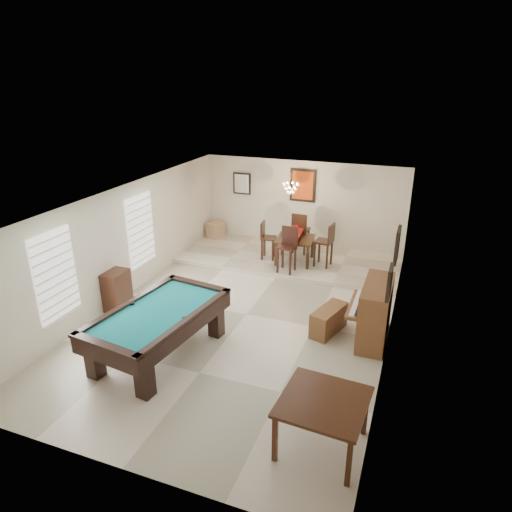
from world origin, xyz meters
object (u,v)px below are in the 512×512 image
Objects in this scene: pool_table at (159,333)px; dining_chair_north at (301,233)px; square_table at (322,423)px; dining_chair_south at (287,250)px; corner_bench at (215,230)px; piano_bench at (329,320)px; apothecary_chest at (117,290)px; dining_chair_east at (324,245)px; chandelier at (291,184)px; dining_chair_west at (269,241)px; flower_vase at (295,229)px; dining_table at (295,248)px; upright_piano at (368,311)px.

dining_chair_north is (1.14, 5.71, 0.27)m from pool_table.
dining_chair_north is (-2.20, 6.90, 0.31)m from square_table.
dining_chair_south is 3.44m from corner_bench.
piano_bench is at bearing -42.92° from corner_bench.
apothecary_chest is 0.75× the size of dining_chair_north.
dining_chair_east is (3.79, 3.76, 0.26)m from apothecary_chest.
pool_table is at bearing -100.39° from chandelier.
dining_chair_west is at bearing -27.58° from corner_bench.
dining_chair_north is at bearing 92.89° from flower_vase.
dining_table is (-2.16, 6.15, 0.12)m from square_table.
chandelier is at bearing 119.14° from piano_bench.
dining_chair_east is 1.81m from chandelier.
dining_chair_south is 1.14× the size of dining_chair_west.
chandelier is at bearing 110.58° from square_table.
dining_chair_east is at bearing 47.71° from dining_chair_south.
dining_chair_east is 3.86m from corner_bench.
dining_chair_north is (-1.64, 3.82, 0.45)m from piano_bench.
dining_table is (-2.35, 3.03, -0.08)m from upright_piano.
dining_chair_south is at bearing -32.46° from corner_bench.
upright_piano is at bearing -140.59° from dining_chair_west.
dining_table is 0.77m from dining_chair_north.
apothecary_chest is at bearing -128.75° from dining_table.
dining_chair_north is at bearing 70.50° from chandelier.
corner_bench reaches higher than piano_bench.
square_table is 1.92× the size of chandelier.
chandelier is (-0.23, 0.21, 1.15)m from flower_vase.
apothecary_chest is 0.92× the size of dining_table.
square_table is 2.30× the size of corner_bench.
upright_piano is 3.84m from dining_table.
dining_chair_north is 1.59m from chandelier.
flower_vase is 0.51× the size of corner_bench.
pool_table is 5.35m from dining_chair_east.
apothecary_chest is at bearing -37.72° from dining_chair_east.
upright_piano is 1.50× the size of piano_bench.
dining_table is at bearing 0.00° from flower_vase.
chandelier is at bearing 73.52° from dining_chair_north.
dining_table is 1.71m from chandelier.
upright_piano is at bearing 34.83° from dining_chair_east.
dining_chair_north reaches higher than corner_bench.
flower_vase is at bearing 51.25° from apothecary_chest.
upright_piano is 1.60× the size of apothecary_chest.
pool_table is 4.02m from upright_piano.
dining_chair_east is at bearing 104.94° from piano_bench.
dining_chair_west reaches higher than dining_table.
chandelier is (-0.19, -0.53, 1.49)m from dining_chair_north.
dining_chair_south is 1.00× the size of dining_chair_east.
piano_bench is at bearing 22.46° from dining_chair_east.
pool_table is 3.00× the size of apothecary_chest.
piano_bench is at bearing -60.86° from chandelier.
dining_table is at bearing 127.82° from upright_piano.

